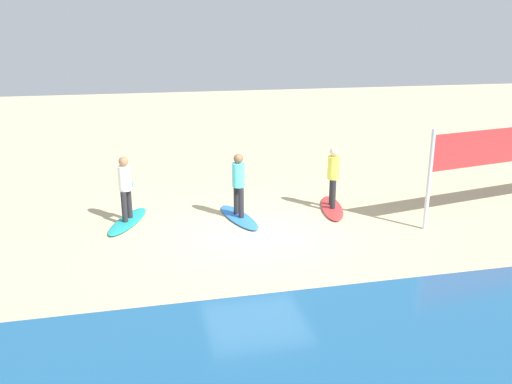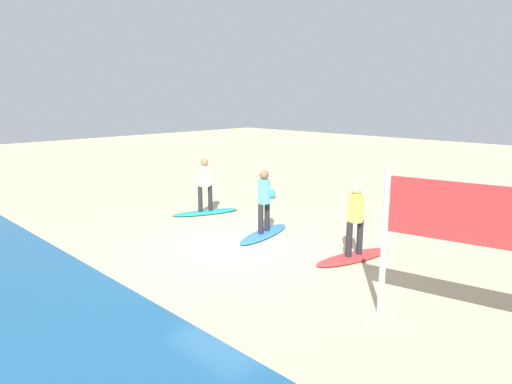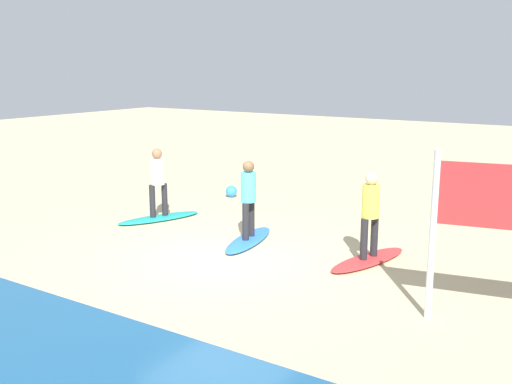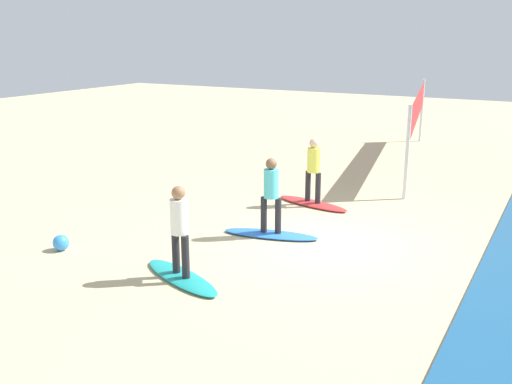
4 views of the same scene
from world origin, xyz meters
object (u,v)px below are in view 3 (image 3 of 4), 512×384
object	(u,v)px
surfer_blue	(248,194)
surfboard_teal	(159,218)
beach_ball	(231,191)
surfboard_red	(368,260)
surfer_red	(370,209)
surfboard_blue	(249,240)
surfer_teal	(158,177)

from	to	relation	value
surfer_blue	surfboard_teal	size ratio (longest dim) A/B	0.78
surfer_blue	beach_ball	distance (m)	4.44
surfboard_red	surfer_red	world-z (taller)	surfer_red
surfboard_blue	surfer_teal	xyz separation A→B (m)	(2.82, -0.34, 0.99)
surfboard_blue	surfer_red	bearing A→B (deg)	81.35
beach_ball	surfer_teal	bearing A→B (deg)	89.77
surfer_teal	surfboard_blue	bearing A→B (deg)	173.11
surfboard_red	surfboard_blue	xyz separation A→B (m)	(2.62, 0.16, 0.00)
surfer_blue	beach_ball	world-z (taller)	surfer_blue
surfboard_red	surfer_blue	world-z (taller)	surfer_blue
surfer_blue	beach_ball	size ratio (longest dim) A/B	5.02
surfer_teal	beach_ball	bearing A→B (deg)	-90.23
surfer_blue	surfboard_red	bearing A→B (deg)	-176.62
surfboard_red	surfboard_blue	bearing A→B (deg)	-72.72
surfer_blue	beach_ball	bearing A→B (deg)	-49.89
surfer_blue	surfer_teal	size ratio (longest dim) A/B	1.00
surfer_red	surfboard_blue	bearing A→B (deg)	3.38
surfboard_blue	beach_ball	distance (m)	4.36
surfboard_red	surfer_red	size ratio (longest dim) A/B	1.28
surfer_blue	surfer_teal	xyz separation A→B (m)	(2.82, -0.34, 0.00)
surfboard_blue	beach_ball	xyz separation A→B (m)	(2.81, -3.33, 0.12)
surfboard_blue	surfer_teal	distance (m)	3.01
surfboard_red	surfer_red	distance (m)	0.99
surfboard_red	surfer_teal	world-z (taller)	surfer_teal
surfboard_teal	beach_ball	world-z (taller)	beach_ball
surfer_blue	surfer_teal	bearing A→B (deg)	-6.89
surfer_teal	beach_ball	xyz separation A→B (m)	(-0.01, -2.99, -0.87)
surfer_red	surfboard_blue	distance (m)	2.81
surfboard_teal	surfboard_blue	bearing A→B (deg)	105.31
surfboard_blue	surfer_blue	distance (m)	0.99
surfer_red	beach_ball	xyz separation A→B (m)	(5.43, -3.18, -0.87)
surfer_blue	surfer_teal	distance (m)	2.84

